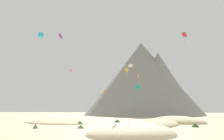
{
  "coord_description": "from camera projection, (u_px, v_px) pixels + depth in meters",
  "views": [
    {
      "loc": [
        10.14,
        -34.81,
        3.59
      ],
      "look_at": [
        -3.24,
        32.87,
        17.18
      ],
      "focal_mm": 32.12,
      "sensor_mm": 36.0,
      "label": 1
    }
  ],
  "objects": [
    {
      "name": "kite_teal_low",
      "position": [
        138.0,
        87.0,
        74.9
      ],
      "size": [
        1.79,
        1.81,
        5.58
      ],
      "rotation": [
        0.0,
        0.0,
        2.79
      ],
      "color": "teal"
    },
    {
      "name": "dune_midground",
      "position": [
        132.0,
        134.0,
        29.33
      ],
      "size": [
        17.48,
        18.43,
        3.43
      ],
      "primitive_type": "ellipsoid",
      "rotation": [
        0.0,
        0.0,
        2.72
      ],
      "color": "beige",
      "rests_on": "ground_plane"
    },
    {
      "name": "kite_rainbow_mid",
      "position": [
        138.0,
        76.0,
        67.67
      ],
      "size": [
        0.76,
        1.34,
        4.97
      ],
      "rotation": [
        0.0,
        0.0,
        1.2
      ],
      "color": "#E5668C"
    },
    {
      "name": "kite_lime_mid",
      "position": [
        139.0,
        76.0,
        88.48
      ],
      "size": [
        0.2,
        1.08,
        1.36
      ],
      "rotation": [
        0.0,
        0.0,
        3.86
      ],
      "color": "#8CD133"
    },
    {
      "name": "bush_far_left",
      "position": [
        133.0,
        131.0,
        30.49
      ],
      "size": [
        2.67,
        2.67,
        0.67
      ],
      "primitive_type": "cone",
      "rotation": [
        0.0,
        0.0,
        4.66
      ],
      "color": "#386633",
      "rests_on": "ground_plane"
    },
    {
      "name": "kite_magenta_high",
      "position": [
        60.0,
        36.0,
        65.1
      ],
      "size": [
        0.99,
        1.92,
        1.82
      ],
      "rotation": [
        0.0,
        0.0,
        4.51
      ],
      "color": "#D1339E"
    },
    {
      "name": "bush_far_right",
      "position": [
        117.0,
        121.0,
        56.04
      ],
      "size": [
        2.94,
        2.94,
        0.86
      ],
      "primitive_type": "cone",
      "rotation": [
        0.0,
        0.0,
        4.44
      ],
      "color": "#386633",
      "rests_on": "ground_plane"
    },
    {
      "name": "kite_pink_mid",
      "position": [
        71.0,
        71.0,
        96.62
      ],
      "size": [
        1.19,
        1.15,
        1.04
      ],
      "rotation": [
        0.0,
        0.0,
        4.33
      ],
      "color": "pink"
    },
    {
      "name": "dune_foreground_right",
      "position": [
        153.0,
        125.0,
        46.02
      ],
      "size": [
        17.28,
        25.56,
        2.9
      ],
      "primitive_type": "ellipsoid",
      "rotation": [
        0.0,
        0.0,
        1.28
      ],
      "color": "#CCBA8E",
      "rests_on": "ground_plane"
    },
    {
      "name": "kite_gold_high",
      "position": [
        119.0,
        23.0,
        73.97
      ],
      "size": [
        0.78,
        0.96,
        1.54
      ],
      "rotation": [
        0.0,
        0.0,
        0.99
      ],
      "color": "gold"
    },
    {
      "name": "kite_cyan_high",
      "position": [
        41.0,
        35.0,
        64.52
      ],
      "size": [
        2.07,
        2.06,
        1.8
      ],
      "rotation": [
        0.0,
        0.0,
        3.96
      ],
      "color": "#33BCDB"
    },
    {
      "name": "kite_white_mid",
      "position": [
        130.0,
        66.0,
        80.82
      ],
      "size": [
        1.7,
        1.7,
        1.33
      ],
      "rotation": [
        0.0,
        0.0,
        5.48
      ],
      "color": "white"
    },
    {
      "name": "bush_scatter_east",
      "position": [
        195.0,
        125.0,
        41.24
      ],
      "size": [
        2.15,
        2.15,
        0.88
      ],
      "primitive_type": "cone",
      "rotation": [
        0.0,
        0.0,
        4.41
      ],
      "color": "#386633",
      "rests_on": "ground_plane"
    },
    {
      "name": "kite_yellow_mid",
      "position": [
        127.0,
        70.0,
        90.68
      ],
      "size": [
        1.49,
        1.43,
        4.46
      ],
      "rotation": [
        0.0,
        0.0,
        4.51
      ],
      "color": "yellow"
    },
    {
      "name": "ground_plane",
      "position": [
        94.0,
        130.0,
        34.74
      ],
      "size": [
        400.0,
        400.0,
        0.0
      ],
      "primitive_type": "plane",
      "color": "#C6B284"
    },
    {
      "name": "dune_back_low",
      "position": [
        57.0,
        122.0,
        56.86
      ],
      "size": [
        28.61,
        26.6,
        1.92
      ],
      "primitive_type": "ellipsoid",
      "rotation": [
        0.0,
        0.0,
        2.53
      ],
      "color": "#C6B284",
      "rests_on": "ground_plane"
    },
    {
      "name": "bush_near_right",
      "position": [
        80.0,
        122.0,
        49.07
      ],
      "size": [
        2.79,
        2.79,
        0.89
      ],
      "primitive_type": "cone",
      "rotation": [
        0.0,
        0.0,
        5.52
      ],
      "color": "#668C4C",
      "rests_on": "ground_plane"
    },
    {
      "name": "kite_red_high",
      "position": [
        185.0,
        34.0,
        75.28
      ],
      "size": [
        2.19,
        1.54,
        4.3
      ],
      "rotation": [
        0.0,
        0.0,
        0.5
      ],
      "color": "red"
    },
    {
      "name": "bush_ridge_crest",
      "position": [
        81.0,
        127.0,
        38.66
      ],
      "size": [
        1.72,
        1.72,
        0.64
      ],
      "primitive_type": "cone",
      "rotation": [
        0.0,
        0.0,
        1.54
      ],
      "color": "#477238",
      "rests_on": "ground_plane"
    },
    {
      "name": "rock_massif",
      "position": [
        145.0,
        79.0,
        129.07
      ],
      "size": [
        100.96,
        100.96,
        47.81
      ],
      "color": "gray",
      "rests_on": "ground_plane"
    },
    {
      "name": "bush_mid_center",
      "position": [
        36.0,
        126.0,
        38.32
      ],
      "size": [
        1.37,
        1.37,
        0.9
      ],
      "primitive_type": "cone",
      "rotation": [
        0.0,
        0.0,
        3.58
      ],
      "color": "#668C4C",
      "rests_on": "ground_plane"
    },
    {
      "name": "dune_foreground_left",
      "position": [
        177.0,
        123.0,
        55.15
      ],
      "size": [
        21.17,
        21.43,
        3.65
      ],
      "primitive_type": "ellipsoid",
      "rotation": [
        0.0,
        0.0,
        0.72
      ],
      "color": "beige",
      "rests_on": "ground_plane"
    },
    {
      "name": "kite_orange_low",
      "position": [
        105.0,
        92.0,
        89.22
      ],
      "size": [
        1.36,
        1.42,
        1.39
      ],
      "rotation": [
        0.0,
        0.0,
        3.98
      ],
      "color": "orange"
    }
  ]
}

